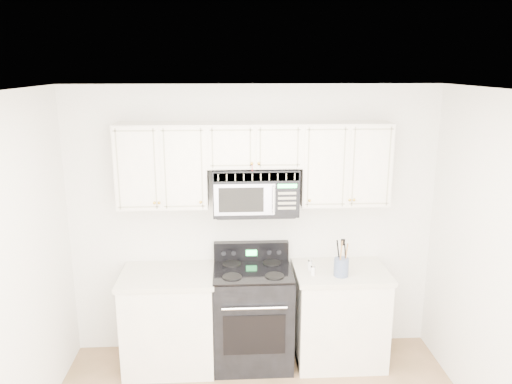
{
  "coord_description": "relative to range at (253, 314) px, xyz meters",
  "views": [
    {
      "loc": [
        -0.23,
        -2.82,
        2.76
      ],
      "look_at": [
        0.0,
        1.3,
        1.71
      ],
      "focal_mm": 35.0,
      "sensor_mm": 36.0,
      "label": 1
    }
  ],
  "objects": [
    {
      "name": "shaker_pepper",
      "position": [
        0.53,
        -0.0,
        0.49
      ],
      "size": [
        0.04,
        0.04,
        0.11
      ],
      "color": "silver",
      "rests_on": "base_cabinet_right"
    },
    {
      "name": "room",
      "position": [
        0.02,
        -1.45,
        0.82
      ],
      "size": [
        3.51,
        3.51,
        2.61
      ],
      "color": "#9B7253",
      "rests_on": "ground"
    },
    {
      "name": "utensil_crock",
      "position": [
        0.79,
        -0.15,
        0.52
      ],
      "size": [
        0.13,
        0.13,
        0.35
      ],
      "color": "#515B6E",
      "rests_on": "base_cabinet_right"
    },
    {
      "name": "range",
      "position": [
        0.0,
        0.0,
        0.0
      ],
      "size": [
        0.72,
        0.66,
        1.11
      ],
      "color": "black",
      "rests_on": "ground"
    },
    {
      "name": "microwave",
      "position": [
        0.03,
        0.11,
        1.18
      ],
      "size": [
        0.76,
        0.43,
        0.42
      ],
      "color": "black",
      "rests_on": "ground"
    },
    {
      "name": "shaker_salt",
      "position": [
        0.54,
        -0.12,
        0.48
      ],
      "size": [
        0.04,
        0.04,
        0.09
      ],
      "color": "silver",
      "rests_on": "base_cabinet_right"
    },
    {
      "name": "base_cabinet_left",
      "position": [
        -0.78,
        -0.01,
        -0.06
      ],
      "size": [
        0.86,
        0.65,
        0.92
      ],
      "color": "white",
      "rests_on": "ground"
    },
    {
      "name": "upper_cabinets",
      "position": [
        0.02,
        0.14,
        1.45
      ],
      "size": [
        2.44,
        0.37,
        0.75
      ],
      "color": "white",
      "rests_on": "ground"
    },
    {
      "name": "base_cabinet_right",
      "position": [
        0.82,
        -0.01,
        -0.06
      ],
      "size": [
        0.86,
        0.65,
        0.92
      ],
      "color": "white",
      "rests_on": "ground"
    }
  ]
}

